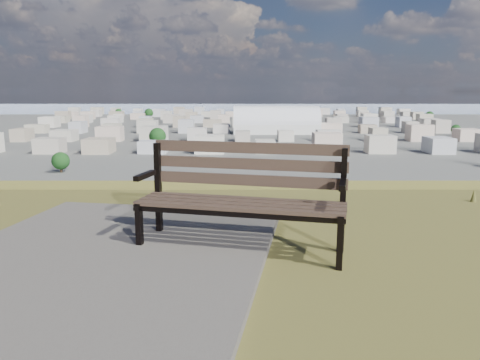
{
  "coord_description": "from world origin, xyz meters",
  "views": [
    {
      "loc": [
        -0.75,
        -2.92,
        26.46
      ],
      "look_at": [
        -0.74,
        3.2,
        25.3
      ],
      "focal_mm": 35.0,
      "sensor_mm": 36.0,
      "label": 1
    }
  ],
  "objects": [
    {
      "name": "arena",
      "position": [
        22.55,
        298.47,
        5.42
      ],
      "size": [
        54.67,
        23.59,
        22.97
      ],
      "rotation": [
        0.0,
        0.0,
        0.01
      ],
      "color": "silver",
      "rests_on": "ground"
    },
    {
      "name": "park_bench",
      "position": [
        -0.71,
        1.3,
        25.56
      ],
      "size": [
        1.97,
        1.04,
        0.99
      ],
      "rotation": [
        0.0,
        0.0,
        -0.24
      ],
      "color": "#443027",
      "rests_on": "hilltop_mesa"
    },
    {
      "name": "city_blocks",
      "position": [
        0.0,
        394.44,
        3.5
      ],
      "size": [
        395.0,
        361.0,
        7.0
      ],
      "color": "beige",
      "rests_on": "ground"
    },
    {
      "name": "bay_water",
      "position": [
        0.0,
        900.0,
        0.0
      ],
      "size": [
        2400.0,
        700.0,
        0.12
      ],
      "primitive_type": "cube",
      "color": "#8CA3B3",
      "rests_on": "ground"
    },
    {
      "name": "gravel_patch",
      "position": [
        -1.94,
        0.74,
        25.03
      ],
      "size": [
        3.35,
        4.31,
        0.08
      ],
      "primitive_type": "cube",
      "rotation": [
        0.0,
        0.0,
        -0.17
      ],
      "color": "#6A645C",
      "rests_on": "hilltop_mesa"
    },
    {
      "name": "city_trees",
      "position": [
        -26.39,
        319.0,
        4.83
      ],
      "size": [
        406.52,
        387.2,
        9.98
      ],
      "color": "#332519",
      "rests_on": "ground"
    },
    {
      "name": "far_hills",
      "position": [
        -60.92,
        1402.93,
        25.47
      ],
      "size": [
        2050.0,
        340.0,
        60.0
      ],
      "color": "#8E95B0",
      "rests_on": "ground"
    },
    {
      "name": "grass_tufts",
      "position": [
        -0.69,
        -0.16,
        25.11
      ],
      "size": [
        12.49,
        7.38,
        0.26
      ],
      "color": "brown",
      "rests_on": "hilltop_mesa"
    }
  ]
}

